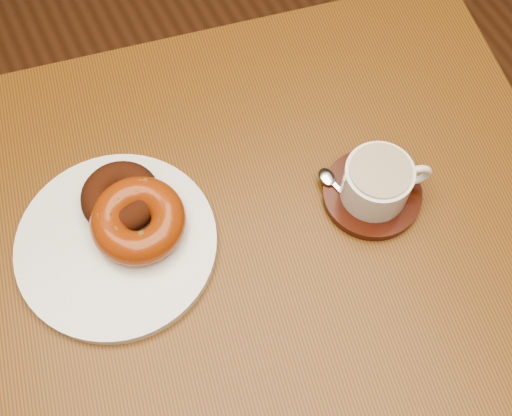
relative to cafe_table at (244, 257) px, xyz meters
name	(u,v)px	position (x,y,z in m)	size (l,w,h in m)	color
ground	(342,405)	(0.15, -0.20, -0.69)	(6.00, 6.00, 0.00)	#522D19
cafe_table	(244,257)	(0.00, 0.00, 0.00)	(0.98, 0.81, 0.82)	brown
donut_plate	(117,244)	(-0.16, 0.04, 0.14)	(0.26, 0.26, 0.02)	white
donut_cinnamon	(121,197)	(-0.13, 0.09, 0.17)	(0.10, 0.10, 0.04)	#37160B
donut_caramel	(138,220)	(-0.12, 0.04, 0.17)	(0.14, 0.14, 0.04)	#89350F
saucer	(372,194)	(0.17, -0.04, 0.14)	(0.13, 0.13, 0.01)	#330F07
coffee_cup	(378,182)	(0.17, -0.05, 0.18)	(0.12, 0.09, 0.06)	white
teaspoon	(331,181)	(0.13, -0.01, 0.15)	(0.03, 0.09, 0.01)	silver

